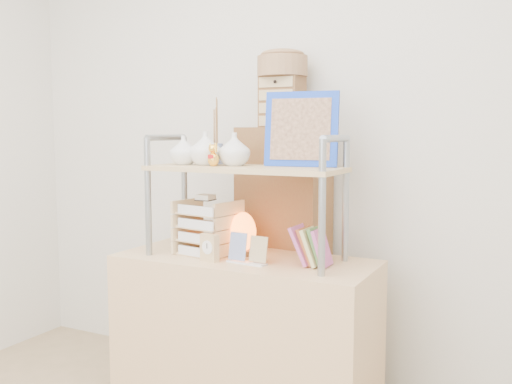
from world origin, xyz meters
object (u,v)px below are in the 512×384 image
desk (245,337)px  salt_lamp (243,233)px  letter_tray (206,230)px  cabinet (283,259)px

desk → salt_lamp: size_ratio=5.93×
desk → letter_tray: (-0.20, -0.01, 0.49)m
cabinet → letter_tray: (-0.23, -0.38, 0.19)m
cabinet → salt_lamp: 0.36m
cabinet → salt_lamp: bearing=-98.0°
cabinet → letter_tray: cabinet is taller
desk → letter_tray: letter_tray is taller
salt_lamp → letter_tray: bearing=-156.3°
salt_lamp → cabinet: bearing=77.5°
letter_tray → salt_lamp: bearing=23.7°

